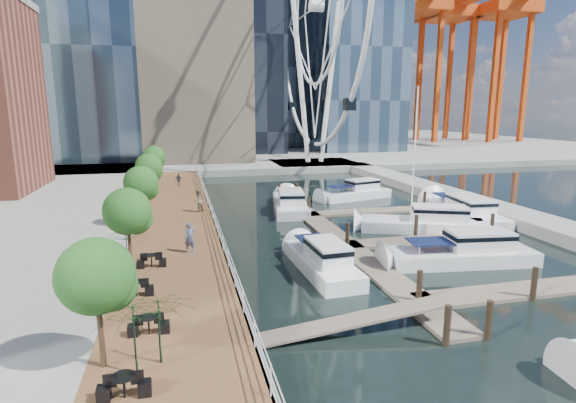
{
  "coord_description": "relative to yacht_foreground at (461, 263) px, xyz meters",
  "views": [
    {
      "loc": [
        -8.54,
        -21.2,
        9.7
      ],
      "look_at": [
        -0.75,
        10.7,
        3.0
      ],
      "focal_mm": 28.0,
      "sensor_mm": 36.0,
      "label": 1
    }
  ],
  "objects": [
    {
      "name": "pedestrian_far",
      "position": [
        -17.46,
        28.9,
        1.76
      ],
      "size": [
        0.93,
        0.51,
        1.51
      ],
      "primitive_type": "imported",
      "rotation": [
        0.0,
        0.0,
        2.97
      ],
      "color": "#2F323A",
      "rests_on": "boardwalk"
    },
    {
      "name": "cafe_seating",
      "position": [
        -19.21,
        -6.36,
        2.23
      ],
      "size": [
        5.16,
        13.29,
        2.55
      ],
      "color": "#0F3717",
      "rests_on": "ground"
    },
    {
      "name": "seawall",
      "position": [
        -14.82,
        12.09,
        0.5
      ],
      "size": [
        0.25,
        60.0,
        1.0
      ],
      "primitive_type": "cube",
      "color": "#595954",
      "rests_on": "ground"
    },
    {
      "name": "street_trees",
      "position": [
        -20.22,
        11.09,
        4.29
      ],
      "size": [
        2.6,
        42.6,
        4.6
      ],
      "color": "#3F2B1C",
      "rests_on": "ground"
    },
    {
      "name": "pier",
      "position": [
        5.18,
        49.09,
        0.5
      ],
      "size": [
        14.0,
        12.0,
        1.0
      ],
      "primitive_type": "cube",
      "color": "gray",
      "rests_on": "ground"
    },
    {
      "name": "land_far",
      "position": [
        -8.82,
        99.09,
        0.5
      ],
      "size": [
        200.0,
        114.0,
        1.0
      ],
      "primitive_type": "cube",
      "color": "gray",
      "rests_on": "ground"
    },
    {
      "name": "floating_docks",
      "position": [
        -0.85,
        7.07,
        0.49
      ],
      "size": [
        16.0,
        34.0,
        2.6
      ],
      "color": "#6D6051",
      "rests_on": "ground"
    },
    {
      "name": "pedestrian_near",
      "position": [
        -16.92,
        3.34,
        1.95
      ],
      "size": [
        0.78,
        0.6,
        1.89
      ],
      "primitive_type": "imported",
      "rotation": [
        0.0,
        0.0,
        0.23
      ],
      "color": "#4C4C65",
      "rests_on": "boardwalk"
    },
    {
      "name": "ground",
      "position": [
        -8.82,
        -2.91,
        0.0
      ],
      "size": [
        520.0,
        520.0,
        0.0
      ],
      "primitive_type": "plane",
      "color": "black",
      "rests_on": "ground"
    },
    {
      "name": "cafe_tables",
      "position": [
        -19.22,
        -4.91,
        1.37
      ],
      "size": [
        2.5,
        13.7,
        0.74
      ],
      "color": "black",
      "rests_on": "ground"
    },
    {
      "name": "boardwalk",
      "position": [
        -17.82,
        12.09,
        0.5
      ],
      "size": [
        6.0,
        60.0,
        1.0
      ],
      "primitive_type": "cube",
      "color": "brown",
      "rests_on": "ground"
    },
    {
      "name": "port_cranes",
      "position": [
        58.85,
        92.76,
        20.0
      ],
      "size": [
        40.0,
        52.0,
        38.0
      ],
      "color": "#D84C14",
      "rests_on": "ground"
    },
    {
      "name": "railing",
      "position": [
        -14.92,
        12.09,
        1.52
      ],
      "size": [
        0.1,
        60.0,
        1.05
      ],
      "primitive_type": null,
      "color": "white",
      "rests_on": "boardwalk"
    },
    {
      "name": "moored_yachts",
      "position": [
        0.79,
        8.21,
        0.0
      ],
      "size": [
        20.79,
        38.69,
        11.5
      ],
      "color": "white",
      "rests_on": "ground"
    },
    {
      "name": "pedestrian_mid",
      "position": [
        -15.89,
        14.78,
        1.99
      ],
      "size": [
        1.21,
        1.22,
        1.98
      ],
      "primitive_type": "imported",
      "rotation": [
        0.0,
        0.0,
        -2.32
      ],
      "color": "#7D6D57",
      "rests_on": "boardwalk"
    },
    {
      "name": "yacht_foreground",
      "position": [
        0.0,
        0.0,
        0.0
      ],
      "size": [
        10.62,
        4.08,
        2.15
      ],
      "primitive_type": null,
      "rotation": [
        0.0,
        0.0,
        1.44
      ],
      "color": "silver",
      "rests_on": "ground"
    },
    {
      "name": "breakwater",
      "position": [
        11.18,
        17.09,
        0.5
      ],
      "size": [
        4.0,
        60.0,
        1.0
      ],
      "primitive_type": "cube",
      "color": "gray",
      "rests_on": "ground"
    },
    {
      "name": "ferris_wheel",
      "position": [
        5.18,
        49.09,
        25.92
      ],
      "size": [
        5.8,
        45.6,
        47.8
      ],
      "color": "white",
      "rests_on": "ground"
    }
  ]
}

